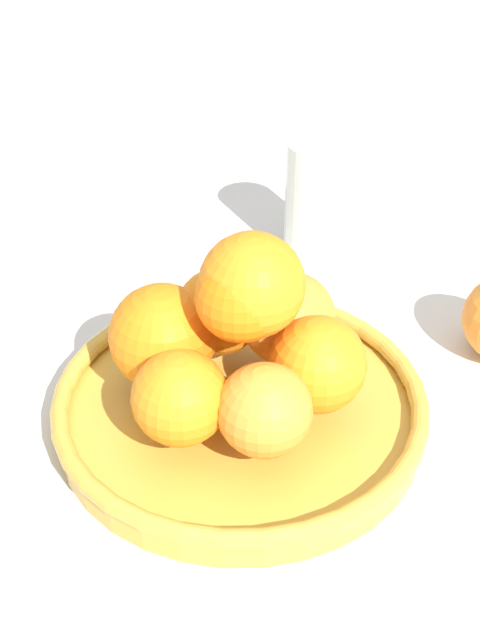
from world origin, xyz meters
The scene contains 4 objects.
ground_plane centered at (0.00, 0.00, 0.00)m, with size 4.00×4.00×0.00m, color beige.
fruit_bowl centered at (0.00, 0.00, 0.02)m, with size 0.30×0.30×0.03m.
orange_pile centered at (0.00, 0.00, 0.08)m, with size 0.19×0.19×0.14m.
drinking_glass centered at (-0.11, -0.25, 0.06)m, with size 0.06×0.06×0.12m, color silver.
Camera 1 is at (0.06, 0.53, 0.49)m, focal length 50.00 mm.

